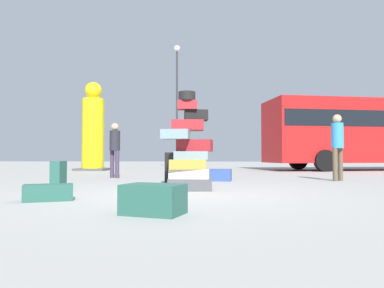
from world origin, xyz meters
The scene contains 12 objects.
ground_plane centered at (0.00, 0.00, 0.00)m, with size 80.00×80.00×0.00m, color #9E9E99.
suitcase_tower centered at (0.12, 0.47, 0.68)m, with size 0.92×0.72×1.81m.
suitcase_navy_upright_blue centered at (0.66, 2.98, 0.15)m, with size 0.63×0.42×0.30m, color #334F99.
suitcase_teal_left_side centered at (-1.69, -1.24, 0.11)m, with size 0.64×0.30×0.23m, color #26594C.
suitcase_teal_foreground_near centered at (-2.33, 0.41, 0.27)m, with size 0.18×0.37×0.53m, color #26594C.
suitcase_teal_behind_tower centered at (-0.03, -2.27, 0.16)m, with size 0.62×0.43×0.32m, color #26594C.
suitcase_black_right_side centered at (-0.41, 1.95, 0.35)m, with size 0.23×0.31×0.71m, color black.
person_bearded_onlooker centered at (3.67, 3.23, 1.01)m, with size 0.30×0.30×1.69m.
person_tourist_with_camera centered at (-2.34, 4.03, 0.95)m, with size 0.30×0.30×1.59m.
yellow_dummy_statue centered at (-4.98, 9.49, 1.77)m, with size 1.36×1.36×3.99m.
parked_bus centered at (8.11, 10.96, 1.83)m, with size 10.84×4.76×3.15m.
lamp_post centered at (-1.76, 14.32, 4.55)m, with size 0.36×0.36×7.13m.
Camera 1 is at (0.66, -5.99, 0.61)m, focal length 33.06 mm.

